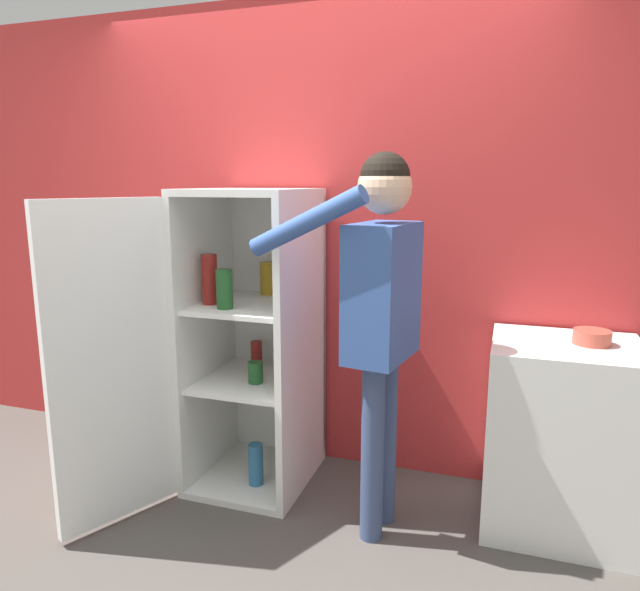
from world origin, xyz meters
TOP-DOWN VIEW (x-y plane):
  - ground_plane at (0.00, 0.00)m, footprint 12.00×12.00m
  - wall_back at (0.00, 0.98)m, footprint 7.00×0.06m
  - refrigerator at (-0.32, 0.53)m, footprint 0.87×1.18m
  - person at (0.50, 0.35)m, footprint 0.69×0.52m
  - counter at (1.29, 0.65)m, footprint 0.64×0.57m
  - bowl at (1.39, 0.67)m, footprint 0.16×0.16m

SIDE VIEW (x-z plane):
  - ground_plane at x=0.00m, z-range 0.00..0.00m
  - counter at x=1.29m, z-range 0.00..0.89m
  - refrigerator at x=-0.32m, z-range 0.00..1.56m
  - bowl at x=1.39m, z-range 0.89..0.95m
  - person at x=0.50m, z-range 0.25..1.97m
  - wall_back at x=0.00m, z-range 0.00..2.55m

